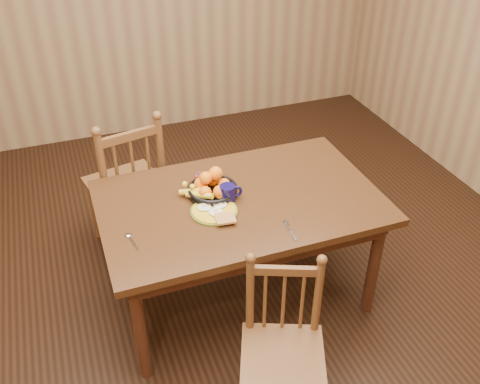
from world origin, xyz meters
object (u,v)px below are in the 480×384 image
object	(u,v)px
breakfast_plate	(215,211)
fruit_bowl	(211,187)
chair_near	(283,348)
coffee_mug	(228,193)
chair_far	(128,186)
dining_table	(240,211)

from	to	relation	value
breakfast_plate	fruit_bowl	size ratio (longest dim) A/B	0.91
chair_near	coffee_mug	xyz separation A→B (m)	(0.01, 0.83, 0.37)
chair_near	chair_far	bearing A→B (deg)	129.07
chair_far	breakfast_plate	size ratio (longest dim) A/B	3.57
coffee_mug	chair_far	bearing A→B (deg)	123.38
breakfast_plate	fruit_bowl	distance (m)	0.18
dining_table	chair_far	size ratio (longest dim) A/B	1.53
breakfast_plate	chair_far	bearing A→B (deg)	114.39
dining_table	chair_far	xyz separation A→B (m)	(-0.54, 0.73, -0.16)
coffee_mug	breakfast_plate	bearing A→B (deg)	-142.40
chair_near	coffee_mug	distance (m)	0.91
breakfast_plate	fruit_bowl	bearing A→B (deg)	78.00
chair_near	fruit_bowl	bearing A→B (deg)	116.22
dining_table	chair_near	size ratio (longest dim) A/B	1.82
chair_far	chair_near	bearing A→B (deg)	94.48
dining_table	breakfast_plate	bearing A→B (deg)	-157.54
chair_far	breakfast_plate	world-z (taller)	chair_far
chair_far	fruit_bowl	distance (m)	0.80
chair_far	chair_near	size ratio (longest dim) A/B	1.19
chair_far	fruit_bowl	xyz separation A→B (m)	(0.40, -0.63, 0.29)
coffee_mug	dining_table	bearing A→B (deg)	-10.16
chair_near	coffee_mug	size ratio (longest dim) A/B	6.60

